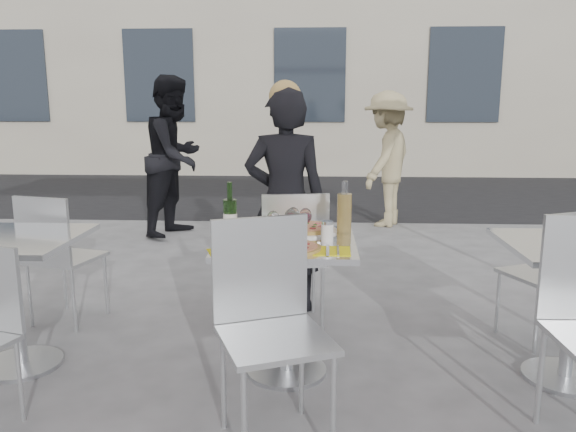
{
  "coord_description": "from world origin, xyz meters",
  "views": [
    {
      "loc": [
        0.16,
        -2.86,
        1.46
      ],
      "look_at": [
        0.0,
        0.15,
        0.85
      ],
      "focal_mm": 35.0,
      "sensor_mm": 36.0,
      "label": 1
    }
  ],
  "objects_px": {
    "woman_diner": "(285,202)",
    "salad_plate": "(282,232)",
    "sugar_shaker": "(327,231)",
    "napkin_left": "(228,252)",
    "side_table_right": "(574,283)",
    "pizza_near": "(290,248)",
    "napkin_right": "(332,251)",
    "carafe": "(344,212)",
    "wineglass_red_a": "(291,217)",
    "wine_bottle": "(230,215)",
    "wineglass_white_a": "(273,220)",
    "chair_far": "(293,249)",
    "chair_near": "(268,311)",
    "side_chair_rfar": "(553,266)",
    "side_table_left": "(13,274)",
    "main_table": "(287,279)",
    "pedestrian_b": "(387,159)",
    "side_chair_lfar": "(56,249)",
    "pizza_far": "(306,229)",
    "pedestrian_a": "(175,156)",
    "wineglass_red_b": "(305,217)",
    "wineglass_white_b": "(293,216)"
  },
  "relations": [
    {
      "from": "wineglass_white_a",
      "to": "napkin_right",
      "type": "relative_size",
      "value": 0.79
    },
    {
      "from": "chair_near",
      "to": "napkin_left",
      "type": "xyz_separation_m",
      "value": [
        -0.22,
        0.3,
        0.18
      ]
    },
    {
      "from": "sugar_shaker",
      "to": "pedestrian_b",
      "type": "bearing_deg",
      "value": 78.74
    },
    {
      "from": "sugar_shaker",
      "to": "wineglass_white_a",
      "type": "bearing_deg",
      "value": 178.42
    },
    {
      "from": "wineglass_white_b",
      "to": "napkin_right",
      "type": "xyz_separation_m",
      "value": [
        0.2,
        -0.32,
        -0.11
      ]
    },
    {
      "from": "pedestrian_b",
      "to": "wineglass_white_a",
      "type": "distance_m",
      "value": 4.04
    },
    {
      "from": "side_table_right",
      "to": "pizza_near",
      "type": "relative_size",
      "value": 2.47
    },
    {
      "from": "main_table",
      "to": "chair_near",
      "type": "xyz_separation_m",
      "value": [
        -0.05,
        -0.56,
        0.03
      ]
    },
    {
      "from": "side_chair_rfar",
      "to": "wine_bottle",
      "type": "bearing_deg",
      "value": -12.85
    },
    {
      "from": "wineglass_red_b",
      "to": "napkin_right",
      "type": "distance_m",
      "value": 0.35
    },
    {
      "from": "woman_diner",
      "to": "salad_plate",
      "type": "height_order",
      "value": "woman_diner"
    },
    {
      "from": "wineglass_white_a",
      "to": "pedestrian_b",
      "type": "bearing_deg",
      "value": 74.78
    },
    {
      "from": "napkin_left",
      "to": "wineglass_white_a",
      "type": "bearing_deg",
      "value": 32.19
    },
    {
      "from": "side_chair_lfar",
      "to": "wineglass_white_a",
      "type": "xyz_separation_m",
      "value": [
        1.47,
        -0.6,
        0.34
      ]
    },
    {
      "from": "pedestrian_a",
      "to": "salad_plate",
      "type": "height_order",
      "value": "pedestrian_a"
    },
    {
      "from": "wineglass_red_b",
      "to": "side_chair_lfar",
      "type": "bearing_deg",
      "value": 162.73
    },
    {
      "from": "wineglass_red_b",
      "to": "napkin_right",
      "type": "xyz_separation_m",
      "value": [
        0.14,
        -0.3,
        -0.11
      ]
    },
    {
      "from": "chair_near",
      "to": "woman_diner",
      "type": "bearing_deg",
      "value": 68.7
    },
    {
      "from": "main_table",
      "to": "pizza_near",
      "type": "bearing_deg",
      "value": -81.27
    },
    {
      "from": "side_table_right",
      "to": "pizza_near",
      "type": "height_order",
      "value": "pizza_near"
    },
    {
      "from": "side_chair_rfar",
      "to": "wineglass_red_a",
      "type": "distance_m",
      "value": 1.64
    },
    {
      "from": "side_table_right",
      "to": "woman_diner",
      "type": "height_order",
      "value": "woman_diner"
    },
    {
      "from": "pizza_near",
      "to": "wineglass_red_b",
      "type": "distance_m",
      "value": 0.31
    },
    {
      "from": "chair_far",
      "to": "chair_near",
      "type": "height_order",
      "value": "chair_near"
    },
    {
      "from": "napkin_left",
      "to": "napkin_right",
      "type": "distance_m",
      "value": 0.51
    },
    {
      "from": "pizza_far",
      "to": "napkin_right",
      "type": "height_order",
      "value": "pizza_far"
    },
    {
      "from": "main_table",
      "to": "napkin_left",
      "type": "relative_size",
      "value": 3.24
    },
    {
      "from": "main_table",
      "to": "woman_diner",
      "type": "relative_size",
      "value": 0.48
    },
    {
      "from": "salad_plate",
      "to": "napkin_right",
      "type": "xyz_separation_m",
      "value": [
        0.26,
        -0.24,
        -0.03
      ]
    },
    {
      "from": "main_table",
      "to": "chair_near",
      "type": "bearing_deg",
      "value": -95.0
    },
    {
      "from": "wineglass_red_a",
      "to": "napkin_right",
      "type": "distance_m",
      "value": 0.37
    },
    {
      "from": "side_table_left",
      "to": "salad_plate",
      "type": "height_order",
      "value": "salad_plate"
    },
    {
      "from": "chair_near",
      "to": "side_table_left",
      "type": "bearing_deg",
      "value": 136.94
    },
    {
      "from": "side_table_left",
      "to": "wineglass_red_a",
      "type": "distance_m",
      "value": 1.55
    },
    {
      "from": "chair_far",
      "to": "wineglass_red_a",
      "type": "height_order",
      "value": "chair_far"
    },
    {
      "from": "sugar_shaker",
      "to": "napkin_left",
      "type": "height_order",
      "value": "sugar_shaker"
    },
    {
      "from": "carafe",
      "to": "napkin_right",
      "type": "relative_size",
      "value": 1.45
    },
    {
      "from": "pizza_near",
      "to": "sugar_shaker",
      "type": "distance_m",
      "value": 0.26
    },
    {
      "from": "wine_bottle",
      "to": "wineglass_white_a",
      "type": "height_order",
      "value": "wine_bottle"
    },
    {
      "from": "pizza_far",
      "to": "carafe",
      "type": "distance_m",
      "value": 0.24
    },
    {
      "from": "chair_near",
      "to": "sugar_shaker",
      "type": "height_order",
      "value": "chair_near"
    },
    {
      "from": "side_table_right",
      "to": "wine_bottle",
      "type": "bearing_deg",
      "value": 177.28
    },
    {
      "from": "woman_diner",
      "to": "sugar_shaker",
      "type": "distance_m",
      "value": 1.05
    },
    {
      "from": "pizza_near",
      "to": "salad_plate",
      "type": "height_order",
      "value": "salad_plate"
    },
    {
      "from": "side_chair_lfar",
      "to": "pizza_far",
      "type": "bearing_deg",
      "value": -179.04
    },
    {
      "from": "carafe",
      "to": "wineglass_red_a",
      "type": "height_order",
      "value": "carafe"
    },
    {
      "from": "chair_far",
      "to": "wine_bottle",
      "type": "height_order",
      "value": "wine_bottle"
    },
    {
      "from": "woman_diner",
      "to": "sugar_shaker",
      "type": "relative_size",
      "value": 14.61
    },
    {
      "from": "side_chair_rfar",
      "to": "wineglass_red_a",
      "type": "height_order",
      "value": "wineglass_red_a"
    },
    {
      "from": "wineglass_white_a",
      "to": "wineglass_white_b",
      "type": "bearing_deg",
      "value": 47.72
    }
  ]
}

